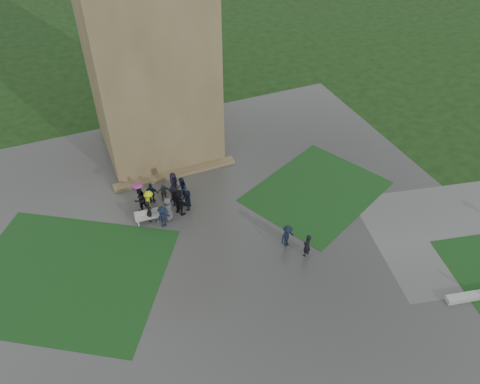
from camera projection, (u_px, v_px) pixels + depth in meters
name	position (u px, v px, depth m)	size (l,w,h in m)	color
ground	(230.00, 281.00, 26.50)	(120.00, 120.00, 0.00)	black
plaza	(217.00, 257.00, 27.90)	(34.00, 34.00, 0.02)	#343432
lawn_inset_left	(67.00, 275.00, 26.79)	(11.00, 9.00, 0.01)	#123514
lawn_inset_right	(317.00, 191.00, 32.52)	(9.00, 7.00, 0.01)	#123514
tower	(145.00, 32.00, 31.29)	(8.00, 8.00, 18.00)	brown
tower_plinth	(176.00, 174.00, 33.90)	(9.00, 0.80, 0.22)	brown
bench	(147.00, 216.00, 29.90)	(1.58, 0.60, 0.90)	#A3A39F
visitor_cluster	(167.00, 198.00, 30.54)	(3.94, 3.78, 2.40)	black
pedestrian_mid	(287.00, 236.00, 28.11)	(1.01, 0.52, 1.56)	black
pedestrian_near	(307.00, 245.00, 27.49)	(0.59, 0.39, 1.62)	black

